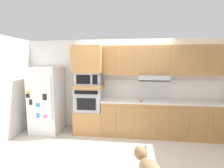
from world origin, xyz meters
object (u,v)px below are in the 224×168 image
Objects in this scene: refrigerator at (47,99)px; built_in_oven at (89,99)px; microwave at (89,79)px; screwdriver at (141,101)px.

refrigerator reaches higher than built_in_oven.
microwave reaches higher than built_in_oven.
built_in_oven is (1.17, 0.07, 0.02)m from refrigerator.
microwave is at bearing 3.31° from refrigerator.
built_in_oven is 4.16× the size of screwdriver.
microwave is 3.83× the size of screwdriver.
microwave is at bearing 172.70° from screwdriver.
built_in_oven is at bearing 172.70° from screwdriver.
screwdriver is at bearing -7.30° from built_in_oven.
microwave is 1.47m from screwdriver.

